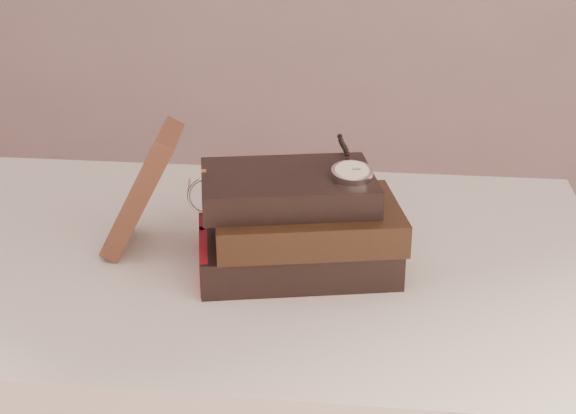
# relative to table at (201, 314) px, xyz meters

# --- Properties ---
(table) EXTENTS (1.00, 0.60, 0.75)m
(table) POSITION_rel_table_xyz_m (0.00, 0.00, 0.00)
(table) COLOR silver
(table) RESTS_ON ground
(book_stack) EXTENTS (0.26, 0.20, 0.11)m
(book_stack) POSITION_rel_table_xyz_m (0.13, -0.03, 0.15)
(book_stack) COLOR black
(book_stack) RESTS_ON table
(journal) EXTENTS (0.11, 0.11, 0.15)m
(journal) POSITION_rel_table_xyz_m (-0.07, 0.00, 0.17)
(journal) COLOR #3B2016
(journal) RESTS_ON table
(pocket_watch) EXTENTS (0.06, 0.15, 0.02)m
(pocket_watch) POSITION_rel_table_xyz_m (0.19, -0.03, 0.21)
(pocket_watch) COLOR silver
(pocket_watch) RESTS_ON book_stack
(eyeglasses) EXTENTS (0.12, 0.13, 0.05)m
(eyeglasses) POSITION_rel_table_xyz_m (0.03, 0.03, 0.16)
(eyeglasses) COLOR silver
(eyeglasses) RESTS_ON book_stack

